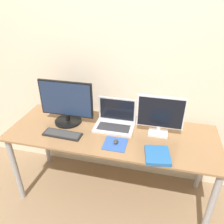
% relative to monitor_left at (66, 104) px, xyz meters
% --- Properties ---
extents(ground_plane, '(12.00, 12.00, 0.00)m').
position_rel_monitor_left_xyz_m(ground_plane, '(0.45, -0.41, -0.97)').
color(ground_plane, '#8C7051').
extents(wall_back, '(7.00, 0.05, 2.50)m').
position_rel_monitor_left_xyz_m(wall_back, '(0.45, 0.33, 0.28)').
color(wall_back, beige).
rests_on(wall_back, ground_plane).
extents(desk, '(1.88, 0.68, 0.77)m').
position_rel_monitor_left_xyz_m(desk, '(0.45, -0.07, -0.31)').
color(desk, olive).
rests_on(desk, ground_plane).
extents(monitor_left, '(0.51, 0.26, 0.42)m').
position_rel_monitor_left_xyz_m(monitor_left, '(0.00, 0.00, 0.00)').
color(monitor_left, black).
rests_on(monitor_left, desk).
extents(monitor_right, '(0.40, 0.12, 0.37)m').
position_rel_monitor_left_xyz_m(monitor_right, '(0.86, 0.00, -0.00)').
color(monitor_right, silver).
rests_on(monitor_right, desk).
extents(laptop, '(0.36, 0.25, 0.25)m').
position_rel_monitor_left_xyz_m(laptop, '(0.46, 0.05, -0.14)').
color(laptop, silver).
rests_on(laptop, desk).
extents(keyboard, '(0.35, 0.13, 0.02)m').
position_rel_monitor_left_xyz_m(keyboard, '(0.04, -0.22, -0.19)').
color(keyboard, black).
rests_on(keyboard, desk).
extents(mousepad, '(0.19, 0.19, 0.00)m').
position_rel_monitor_left_xyz_m(mousepad, '(0.52, -0.24, -0.20)').
color(mousepad, '#2D519E').
rests_on(mousepad, desk).
extents(mouse, '(0.04, 0.06, 0.03)m').
position_rel_monitor_left_xyz_m(mouse, '(0.53, -0.23, -0.18)').
color(mouse, '#333333').
rests_on(mouse, mousepad).
extents(book, '(0.22, 0.24, 0.03)m').
position_rel_monitor_left_xyz_m(book, '(0.87, -0.31, -0.18)').
color(book, '#235B9E').
rests_on(book, desk).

